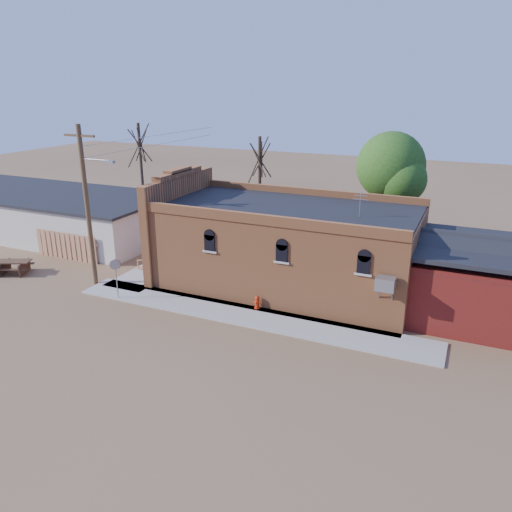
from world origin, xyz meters
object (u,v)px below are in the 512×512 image
at_px(brick_bar, 282,246).
at_px(utility_pole, 88,203).
at_px(stop_sign, 115,268).
at_px(trash_barrel, 177,261).
at_px(fire_hydrant, 257,302).
at_px(picnic_table, 14,265).

relative_size(brick_bar, utility_pole, 1.82).
relative_size(stop_sign, trash_barrel, 2.89).
relative_size(fire_hydrant, trash_barrel, 0.91).
relative_size(trash_barrel, picnic_table, 0.32).
bearing_deg(picnic_table, fire_hydrant, -19.45).
bearing_deg(utility_pole, stop_sign, -25.51).
height_order(fire_hydrant, picnic_table, picnic_table).
distance_m(brick_bar, fire_hydrant, 4.17).
bearing_deg(utility_pole, brick_bar, 23.69).
bearing_deg(stop_sign, fire_hydrant, 1.83).
bearing_deg(stop_sign, picnic_table, 164.69).
bearing_deg(trash_barrel, picnic_table, -150.63).
height_order(brick_bar, utility_pole, utility_pole).
bearing_deg(trash_barrel, brick_bar, 1.55).
bearing_deg(brick_bar, utility_pole, -156.31).
distance_m(brick_bar, stop_sign, 9.13).
distance_m(utility_pole, fire_hydrant, 10.84).
bearing_deg(fire_hydrant, trash_barrel, 165.61).
xyz_separation_m(stop_sign, trash_barrel, (0.33, 5.31, -1.30)).
relative_size(stop_sign, picnic_table, 0.92).
bearing_deg(fire_hydrant, brick_bar, 103.90).
relative_size(fire_hydrant, picnic_table, 0.29).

